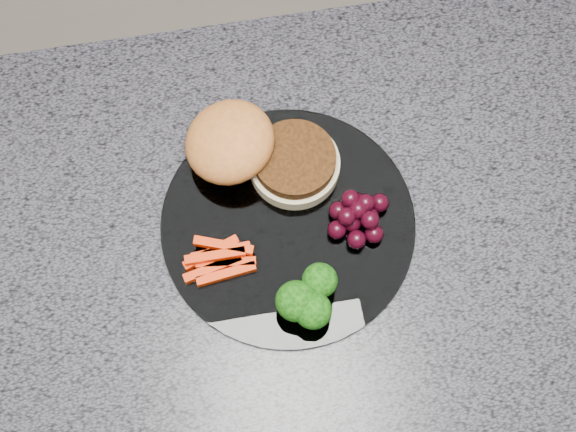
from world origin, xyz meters
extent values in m
plane|color=gray|center=(0.00, 0.00, 0.00)|extent=(4.00, 4.00, 0.00)
cube|color=brown|center=(0.00, 0.00, 0.43)|extent=(1.20, 0.60, 0.86)
cube|color=#46454E|center=(0.00, 0.00, 0.88)|extent=(1.20, 0.60, 0.04)
cylinder|color=white|center=(0.05, 0.05, 0.90)|extent=(0.26, 0.26, 0.01)
cylinder|color=#C7B98C|center=(0.07, 0.11, 0.91)|extent=(0.11, 0.11, 0.02)
cylinder|color=#49280E|center=(0.07, 0.11, 0.93)|extent=(0.10, 0.10, 0.01)
ellipsoid|color=#BF6D2F|center=(0.01, 0.13, 0.93)|extent=(0.11, 0.11, 0.05)
cube|color=red|center=(-0.02, 0.03, 0.91)|extent=(0.06, 0.01, 0.01)
cube|color=red|center=(-0.02, 0.02, 0.91)|extent=(0.06, 0.02, 0.01)
cube|color=red|center=(-0.03, 0.01, 0.91)|extent=(0.06, 0.02, 0.01)
cube|color=red|center=(-0.02, 0.03, 0.92)|extent=(0.06, 0.03, 0.01)
cube|color=red|center=(-0.03, 0.02, 0.92)|extent=(0.06, 0.01, 0.01)
cube|color=red|center=(-0.02, 0.00, 0.91)|extent=(0.06, 0.02, 0.01)
cube|color=red|center=(-0.03, 0.03, 0.91)|extent=(0.06, 0.03, 0.01)
cylinder|color=olive|center=(0.04, -0.04, 0.91)|extent=(0.01, 0.01, 0.02)
ellipsoid|color=#0B3707|center=(0.04, -0.04, 0.94)|extent=(0.04, 0.04, 0.04)
cylinder|color=olive|center=(0.07, -0.02, 0.91)|extent=(0.01, 0.01, 0.02)
ellipsoid|color=#0B3707|center=(0.07, -0.02, 0.93)|extent=(0.03, 0.03, 0.03)
cylinder|color=olive|center=(0.06, -0.05, 0.91)|extent=(0.01, 0.01, 0.02)
ellipsoid|color=#0B3707|center=(0.06, -0.05, 0.93)|extent=(0.04, 0.04, 0.03)
sphere|color=black|center=(0.11, 0.04, 0.92)|extent=(0.02, 0.02, 0.02)
sphere|color=black|center=(0.13, 0.04, 0.92)|extent=(0.02, 0.02, 0.02)
sphere|color=black|center=(0.13, 0.06, 0.92)|extent=(0.02, 0.02, 0.02)
sphere|color=black|center=(0.10, 0.05, 0.92)|extent=(0.02, 0.02, 0.02)
sphere|color=black|center=(0.10, 0.03, 0.92)|extent=(0.02, 0.02, 0.02)
sphere|color=black|center=(0.12, 0.02, 0.92)|extent=(0.02, 0.02, 0.02)
sphere|color=black|center=(0.13, 0.02, 0.92)|extent=(0.02, 0.02, 0.02)
sphere|color=black|center=(0.15, 0.05, 0.92)|extent=(0.02, 0.02, 0.02)
sphere|color=black|center=(0.12, 0.04, 0.93)|extent=(0.02, 0.02, 0.02)
sphere|color=black|center=(0.11, 0.04, 0.93)|extent=(0.02, 0.02, 0.02)
sphere|color=black|center=(0.13, 0.03, 0.93)|extent=(0.02, 0.02, 0.02)
sphere|color=black|center=(0.12, 0.06, 0.93)|extent=(0.02, 0.02, 0.02)
sphere|color=black|center=(0.13, 0.05, 0.93)|extent=(0.02, 0.02, 0.02)
camera|label=1|loc=(0.01, -0.22, 1.67)|focal=50.00mm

